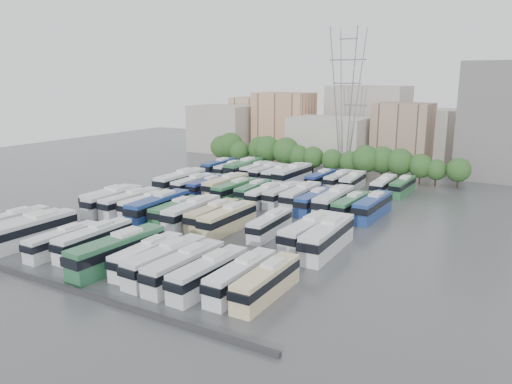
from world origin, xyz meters
The scene contains 55 objects.
ground centered at (0.00, 0.00, 0.00)m, with size 220.00×220.00×0.00m, color #424447.
parapet centered at (0.00, -33.00, 0.25)m, with size 56.00×0.50×0.50m, color #2D2D30.
tree_line centered at (-3.55, 42.11, 4.52)m, with size 64.14×8.01×8.43m.
city_buildings centered at (-7.46, 71.86, 7.87)m, with size 102.00×35.00×20.00m.
apartment_tower centered at (34.00, 58.00, 13.00)m, with size 14.00×14.00×26.00m, color silver.
electricity_pylon centered at (2.00, 50.00, 18.66)m, with size 9.00×6.91×33.83m.
bus_r0_s0 centered at (-21.47, -23.66, 1.77)m, with size 2.91×11.56×3.60m.
bus_r0_s1 centered at (-18.33, -23.20, 1.69)m, with size 2.75×11.03×3.44m.
bus_r0_s2 centered at (-14.94, -24.54, 1.96)m, with size 3.02×12.80×4.00m.
bus_r0_s4 centered at (-8.40, -25.09, 1.67)m, with size 2.55×10.90×3.41m.
bus_r0_s5 centered at (-4.86, -23.00, 1.83)m, with size 2.90×11.97×3.74m.
bus_r0_s7 centered at (1.64, -25.15, 2.10)m, with size 3.61×13.73×4.27m.
bus_r0_s8 centered at (5.05, -23.71, 1.72)m, with size 2.78×11.24×3.50m.
bus_r0_s9 centered at (8.38, -24.20, 1.87)m, with size 3.11×12.25×3.82m.
bus_r0_s10 centered at (11.39, -24.50, 1.84)m, with size 2.94×11.99×3.74m.
bus_r0_s11 centered at (14.80, -24.63, 1.80)m, with size 2.96×11.76×3.67m.
bus_r0_s12 centered at (18.28, -23.50, 1.77)m, with size 2.52×11.47×3.60m.
bus_r0_s13 centered at (21.33, -23.39, 1.76)m, with size 2.66×11.44×3.58m.
bus_r1_s0 centered at (-21.44, -4.90, 1.71)m, with size 2.74×11.17×3.48m.
bus_r1_s1 centered at (-18.25, -6.61, 1.93)m, with size 3.10×12.60×3.93m.
bus_r1_s2 centered at (-14.97, -6.00, 1.87)m, with size 2.91×12.20×3.81m.
bus_r1_s3 centered at (-11.64, -5.30, 1.78)m, with size 2.89×11.62×3.62m.
bus_r1_s4 centered at (-8.25, -6.52, 2.07)m, with size 3.56×13.55×4.21m.
bus_r1_s5 centered at (-4.99, -6.03, 1.74)m, with size 2.64×11.30×3.53m.
bus_r1_s6 centered at (-1.69, -6.20, 1.96)m, with size 3.43×12.86×4.00m.
bus_r1_s7 centered at (1.72, -5.47, 1.82)m, with size 2.77×11.85×3.71m.
bus_r1_s8 centered at (5.03, -6.17, 1.89)m, with size 2.80×12.29×3.85m.
bus_r1_s10 centered at (11.50, -4.84, 1.66)m, with size 2.85×10.90×3.39m.
bus_r1_s12 centered at (18.28, -6.24, 1.98)m, with size 3.31×12.93×4.03m.
bus_r1_s13 centered at (21.44, -7.25, 2.08)m, with size 3.38×13.61×4.24m.
bus_r2_s1 centered at (-18.09, 11.31, 2.10)m, with size 3.23×13.70×4.28m.
bus_r2_s2 centered at (-14.80, 11.05, 1.77)m, with size 2.80×11.53×3.60m.
bus_r2_s3 centered at (-11.63, 11.69, 1.67)m, with size 2.64×10.89×3.40m.
bus_r2_s4 centered at (-8.16, 12.93, 1.96)m, with size 2.80×12.70×3.98m.
bus_r2_s5 centered at (-4.86, 11.06, 1.82)m, with size 3.14×11.93×3.71m.
bus_r2_s6 centered at (-1.65, 12.43, 1.70)m, with size 2.93×11.16×3.47m.
bus_r2_s7 centered at (1.63, 10.99, 1.70)m, with size 2.75×11.09×3.46m.
bus_r2_s8 centered at (4.74, 12.59, 1.80)m, with size 2.97×11.74×3.66m.
bus_r2_s9 centered at (8.16, 12.58, 1.93)m, with size 2.90×12.54×3.92m.
bus_r2_s10 centered at (11.50, 11.02, 1.79)m, with size 2.65×11.62×3.64m.
bus_r2_s11 centered at (14.89, 11.44, 2.05)m, with size 3.10×13.32×4.17m.
bus_r2_s12 centered at (18.08, 11.08, 1.79)m, with size 3.06×11.70×3.64m.
bus_r2_s13 centered at (21.47, 11.88, 1.92)m, with size 3.05×12.52×3.91m.
bus_r3_s0 centered at (-21.51, 30.03, 1.81)m, with size 2.79×11.82×3.69m.
bus_r3_s1 centered at (-18.04, 29.41, 1.68)m, with size 2.62×10.96×3.42m.
bus_r3_s2 centered at (-14.63, 30.06, 2.09)m, with size 3.25×13.60×4.25m.
bus_r3_s3 centered at (-11.74, 30.83, 1.74)m, with size 2.51×11.31×3.55m.
bus_r3_s4 centered at (-8.30, 29.35, 1.79)m, with size 2.88×11.72×3.66m.
bus_r3_s5 centered at (-5.02, 28.72, 1.81)m, with size 2.96×11.85×3.69m.
bus_r3_s6 centered at (-1.59, 28.93, 2.08)m, with size 3.26×13.59×4.24m.
bus_r3_s8 centered at (4.82, 29.46, 1.70)m, with size 2.88×11.13×3.46m.
bus_r3_s9 centered at (8.34, 30.63, 1.69)m, with size 2.83×11.08×3.45m.
bus_r3_s10 centered at (11.61, 29.89, 1.76)m, with size 3.06×11.51×3.58m.
bus_r3_s12 centered at (18.06, 29.57, 1.75)m, with size 2.68×11.38×3.56m.
bus_r3_s13 centered at (21.34, 31.28, 1.68)m, with size 2.68×10.95×3.42m.
Camera 1 is at (45.01, -65.85, 22.64)m, focal length 35.00 mm.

